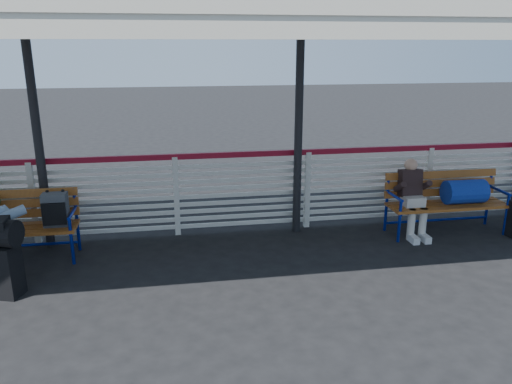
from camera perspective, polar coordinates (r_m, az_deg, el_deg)
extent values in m
plane|color=black|center=(5.94, -8.50, -11.37)|extent=(60.00, 60.00, 0.00)
cube|color=silver|center=(7.48, -9.08, -0.49)|extent=(12.00, 0.04, 1.04)
cube|color=maroon|center=(7.33, -9.29, 4.00)|extent=(12.00, 0.06, 0.08)
cube|color=silver|center=(6.17, -10.01, 19.26)|extent=(12.60, 3.60, 0.16)
cube|color=silver|center=(4.41, -9.89, 18.77)|extent=(12.60, 0.06, 0.30)
cylinder|color=black|center=(7.34, -23.63, 5.25)|extent=(0.12, 0.12, 3.00)
cylinder|color=black|center=(7.35, 4.87, 6.58)|extent=(0.12, 0.12, 3.00)
cube|color=black|center=(6.40, -27.25, -8.00)|extent=(0.50, 0.39, 0.61)
cube|color=#AD6321|center=(7.25, -26.78, -3.92)|extent=(1.80, 0.50, 0.04)
cube|color=#AD6321|center=(7.40, -26.49, -1.26)|extent=(1.80, 0.10, 0.40)
cylinder|color=navy|center=(6.93, -20.25, -6.01)|extent=(0.04, 0.04, 0.45)
cylinder|color=navy|center=(7.29, -19.80, -2.98)|extent=(0.04, 0.04, 0.90)
cube|color=#494C50|center=(7.02, -21.92, -1.87)|extent=(0.31, 0.20, 0.44)
cube|color=#AD6321|center=(8.00, 21.06, -1.42)|extent=(1.80, 0.50, 0.04)
cube|color=#AD6321|center=(8.14, 20.34, 0.94)|extent=(1.80, 0.10, 0.40)
cylinder|color=navy|center=(7.51, 16.03, -3.90)|extent=(0.04, 0.04, 0.45)
cylinder|color=navy|center=(8.37, 26.62, -2.94)|extent=(0.04, 0.04, 0.45)
cylinder|color=navy|center=(7.84, 14.71, -1.19)|extent=(0.04, 0.04, 0.90)
cylinder|color=navy|center=(8.66, 25.02, -0.54)|extent=(0.04, 0.04, 0.90)
cylinder|color=navy|center=(8.07, 22.73, 0.04)|extent=(0.61, 0.36, 0.36)
cube|color=black|center=(6.10, -27.06, -3.19)|extent=(0.11, 0.27, 0.10)
cube|color=beige|center=(7.74, 17.49, -1.03)|extent=(0.30, 0.24, 0.16)
cube|color=black|center=(7.79, 17.19, 1.03)|extent=(0.32, 0.23, 0.42)
sphere|color=tan|center=(7.74, 17.30, 2.99)|extent=(0.19, 0.19, 0.19)
cylinder|color=beige|center=(7.63, 17.31, -3.54)|extent=(0.11, 0.11, 0.46)
cylinder|color=beige|center=(7.71, 18.50, -3.44)|extent=(0.11, 0.11, 0.46)
cube|color=silver|center=(7.62, 17.52, -5.14)|extent=(0.10, 0.24, 0.10)
cube|color=silver|center=(7.70, 18.72, -5.02)|extent=(0.10, 0.24, 0.10)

